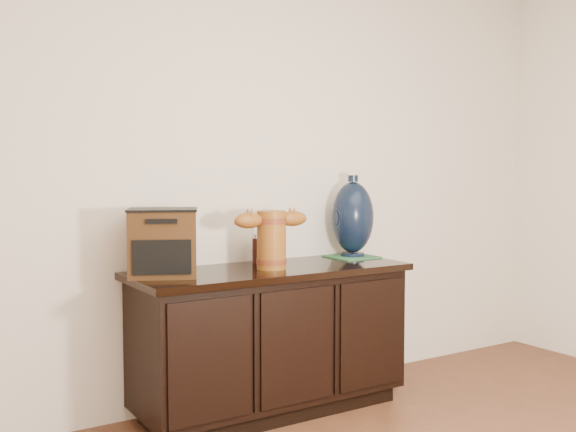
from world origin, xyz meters
TOP-DOWN VIEW (x-y plane):
  - sideboard at (0.00, 2.23)m, footprint 1.46×0.56m
  - terracotta_vessel at (-0.02, 2.19)m, footprint 0.42×0.16m
  - tv_radio at (-0.57, 2.26)m, footprint 0.40×0.37m
  - green_mat at (0.61, 2.33)m, footprint 0.25×0.25m
  - lamp_base at (0.61, 2.33)m, footprint 0.24×0.24m
  - spray_can at (0.03, 2.42)m, footprint 0.05×0.05m

SIDE VIEW (x-z plane):
  - sideboard at x=0.00m, z-range 0.01..0.76m
  - green_mat at x=0.61m, z-range 0.76..0.76m
  - spray_can at x=0.03m, z-range 0.75..0.91m
  - tv_radio at x=-0.57m, z-range 0.75..1.08m
  - terracotta_vessel at x=-0.02m, z-range 0.77..1.07m
  - lamp_base at x=0.61m, z-range 0.75..1.22m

